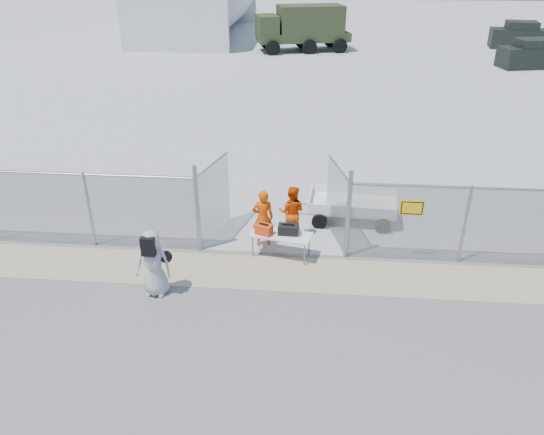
# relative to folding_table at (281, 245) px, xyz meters

# --- Properties ---
(ground) EXTENTS (160.00, 160.00, 0.00)m
(ground) POSITION_rel_folding_table_xyz_m (-0.25, -1.87, -0.34)
(ground) COLOR #5A5757
(tarmac_inside) EXTENTS (160.00, 80.00, 0.01)m
(tarmac_inside) POSITION_rel_folding_table_xyz_m (-0.25, 40.13, -0.34)
(tarmac_inside) COLOR #A8A8A8
(tarmac_inside) RESTS_ON ground
(dirt_strip) EXTENTS (44.00, 1.60, 0.01)m
(dirt_strip) POSITION_rel_folding_table_xyz_m (-0.25, -0.87, -0.34)
(dirt_strip) COLOR tan
(dirt_strip) RESTS_ON ground
(chain_link_fence) EXTENTS (40.00, 0.20, 2.20)m
(chain_link_fence) POSITION_rel_folding_table_xyz_m (-0.25, 0.13, 0.76)
(chain_link_fence) COLOR gray
(chain_link_fence) RESTS_ON ground
(folding_table) EXTENTS (1.71, 0.99, 0.68)m
(folding_table) POSITION_rel_folding_table_xyz_m (0.00, 0.00, 0.00)
(folding_table) COLOR white
(folding_table) RESTS_ON ground
(orange_bag) EXTENTS (0.50, 0.42, 0.27)m
(orange_bag) POSITION_rel_folding_table_xyz_m (-0.46, -0.03, 0.48)
(orange_bag) COLOR #EF3F12
(orange_bag) RESTS_ON folding_table
(black_duffel) EXTENTS (0.54, 0.33, 0.26)m
(black_duffel) POSITION_rel_folding_table_xyz_m (0.19, 0.03, 0.47)
(black_duffel) COLOR black
(black_duffel) RESTS_ON folding_table
(security_worker_left) EXTENTS (0.68, 0.52, 1.66)m
(security_worker_left) POSITION_rel_folding_table_xyz_m (-0.55, 0.59, 0.49)
(security_worker_left) COLOR #DA4102
(security_worker_left) RESTS_ON ground
(security_worker_right) EXTENTS (0.85, 0.70, 1.59)m
(security_worker_right) POSITION_rel_folding_table_xyz_m (0.22, 1.08, 0.45)
(security_worker_right) COLOR #DA4102
(security_worker_right) RESTS_ON ground
(visitor) EXTENTS (0.86, 0.57, 1.71)m
(visitor) POSITION_rel_folding_table_xyz_m (-2.89, -1.97, 0.51)
(visitor) COLOR #A2A2AA
(visitor) RESTS_ON ground
(utility_trailer) EXTENTS (3.52, 2.00, 0.82)m
(utility_trailer) POSITION_rel_folding_table_xyz_m (2.00, 2.34, 0.07)
(utility_trailer) COLOR white
(utility_trailer) RESTS_ON ground
(military_truck) EXTENTS (7.48, 4.33, 3.36)m
(military_truck) POSITION_rel_folding_table_xyz_m (-0.50, 30.60, 1.34)
(military_truck) COLOR #2E391D
(military_truck) RESTS_ON ground
(parked_vehicle_near) EXTENTS (4.38, 2.67, 1.85)m
(parked_vehicle_near) POSITION_rel_folding_table_xyz_m (15.01, 25.72, 0.58)
(parked_vehicle_near) COLOR black
(parked_vehicle_near) RESTS_ON ground
(parked_vehicle_mid) EXTENTS (4.67, 2.59, 2.01)m
(parked_vehicle_mid) POSITION_rel_folding_table_xyz_m (16.68, 33.35, 0.66)
(parked_vehicle_mid) COLOR black
(parked_vehicle_mid) RESTS_ON ground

